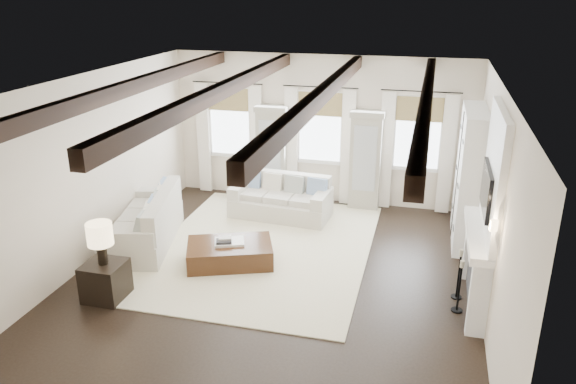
% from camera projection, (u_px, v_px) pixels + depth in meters
% --- Properties ---
extents(ground, '(7.50, 7.50, 0.00)m').
position_uv_depth(ground, '(274.00, 278.00, 9.24)').
color(ground, black).
rests_on(ground, ground).
extents(room_shell, '(6.54, 7.54, 3.22)m').
position_uv_depth(room_shell, '(331.00, 157.00, 9.22)').
color(room_shell, silver).
rests_on(room_shell, ground).
extents(area_rug, '(3.83, 4.97, 0.02)m').
position_uv_depth(area_rug, '(263.00, 248.00, 10.28)').
color(area_rug, beige).
rests_on(area_rug, ground).
extents(sofa_back, '(2.09, 1.07, 0.87)m').
position_uv_depth(sofa_back, '(282.00, 200.00, 11.63)').
color(sofa_back, beige).
rests_on(sofa_back, ground).
extents(sofa_left, '(1.54, 2.46, 0.98)m').
position_uv_depth(sofa_left, '(147.00, 224.00, 10.35)').
color(sofa_left, beige).
rests_on(sofa_left, ground).
extents(ottoman, '(1.67, 1.36, 0.38)m').
position_uv_depth(ottoman, '(230.00, 254.00, 9.67)').
color(ottoman, black).
rests_on(ottoman, ground).
extents(tray, '(0.60, 0.54, 0.04)m').
position_uv_depth(tray, '(229.00, 242.00, 9.64)').
color(tray, white).
rests_on(tray, ottoman).
extents(book_lower, '(0.31, 0.28, 0.04)m').
position_uv_depth(book_lower, '(224.00, 241.00, 9.56)').
color(book_lower, '#262628').
rests_on(book_lower, tray).
extents(book_upper, '(0.27, 0.24, 0.03)m').
position_uv_depth(book_upper, '(225.00, 238.00, 9.61)').
color(book_upper, beige).
rests_on(book_upper, book_lower).
extents(side_table_front, '(0.59, 0.59, 0.59)m').
position_uv_depth(side_table_front, '(106.00, 281.00, 8.58)').
color(side_table_front, black).
rests_on(side_table_front, ground).
extents(lamp_front, '(0.39, 0.39, 0.66)m').
position_uv_depth(lamp_front, '(100.00, 236.00, 8.32)').
color(lamp_front, black).
rests_on(lamp_front, side_table_front).
extents(side_table_back, '(0.43, 0.43, 0.65)m').
position_uv_depth(side_table_back, '(267.00, 183.00, 12.70)').
color(side_table_back, black).
rests_on(side_table_back, ground).
extents(lamp_back, '(0.39, 0.39, 0.67)m').
position_uv_depth(lamp_back, '(266.00, 150.00, 12.42)').
color(lamp_back, black).
rests_on(lamp_back, side_table_back).
extents(candlestick_near, '(0.17, 0.17, 0.83)m').
position_uv_depth(candlestick_near, '(459.00, 290.00, 8.21)').
color(candlestick_near, black).
rests_on(candlestick_near, ground).
extents(candlestick_far, '(0.17, 0.17, 0.82)m').
position_uv_depth(candlestick_far, '(458.00, 278.00, 8.57)').
color(candlestick_far, black).
rests_on(candlestick_far, ground).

